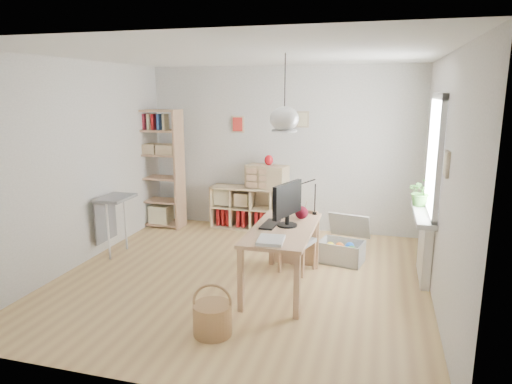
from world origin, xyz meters
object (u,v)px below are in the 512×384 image
(monitor, at_px, (287,202))
(desk, at_px, (283,235))
(chair, at_px, (299,237))
(storage_chest, at_px, (343,247))
(cube_shelf, at_px, (252,211))
(tall_bookshelf, at_px, (158,164))
(drawer_chest, at_px, (267,177))

(monitor, bearing_deg, desk, -95.20)
(desk, relative_size, chair, 1.89)
(desk, relative_size, storage_chest, 1.98)
(cube_shelf, height_order, storage_chest, cube_shelf)
(storage_chest, bearing_deg, monitor, -108.75)
(cube_shelf, relative_size, tall_bookshelf, 0.70)
(tall_bookshelf, height_order, chair, tall_bookshelf)
(chair, xyz_separation_m, drawer_chest, (-0.83, 1.58, 0.46))
(drawer_chest, bearing_deg, chair, -50.27)
(chair, bearing_deg, monitor, -79.22)
(chair, bearing_deg, tall_bookshelf, 170.35)
(chair, height_order, drawer_chest, drawer_chest)
(desk, bearing_deg, drawer_chest, 108.77)
(chair, distance_m, storage_chest, 0.76)
(tall_bookshelf, bearing_deg, cube_shelf, 10.19)
(drawer_chest, bearing_deg, storage_chest, -27.08)
(desk, distance_m, cube_shelf, 2.48)
(storage_chest, height_order, drawer_chest, drawer_chest)
(desk, relative_size, tall_bookshelf, 0.75)
(monitor, xyz_separation_m, drawer_chest, (-0.78, 2.11, -0.13))
(drawer_chest, bearing_deg, monitor, -57.91)
(cube_shelf, relative_size, chair, 1.77)
(storage_chest, bearing_deg, drawer_chest, 152.50)
(tall_bookshelf, distance_m, drawer_chest, 1.87)
(desk, bearing_deg, tall_bookshelf, 142.99)
(desk, distance_m, monitor, 0.39)
(desk, xyz_separation_m, monitor, (0.03, 0.08, 0.38))
(tall_bookshelf, relative_size, chair, 2.53)
(chair, height_order, storage_chest, chair)
(chair, bearing_deg, cube_shelf, 141.39)
(desk, distance_m, chair, 0.65)
(desk, height_order, drawer_chest, drawer_chest)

